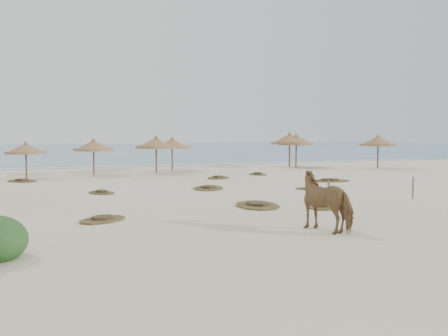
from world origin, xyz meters
The scene contains 23 objects.
ground centered at (0.00, 0.00, 0.00)m, with size 160.00×160.00×0.00m, color beige.
ocean centered at (0.00, 75.00, 0.00)m, with size 200.00×100.00×0.01m, color #2A5C80.
foam_line centered at (0.00, 26.00, 0.00)m, with size 70.00×0.60×0.01m, color silver.
palapa_1 centered at (-7.15, 16.50, 1.91)m, with size 2.67×2.67×2.46m.
palapa_2 centered at (-2.75, 17.37, 2.04)m, with size 3.22×3.22×2.63m.
palapa_3 centered at (1.78, 17.58, 2.18)m, with size 3.31×3.31×2.81m.
palapa_4 centered at (3.62, 19.77, 2.09)m, with size 3.43×3.43×2.70m.
palapa_5 centered at (14.19, 19.81, 2.38)m, with size 4.23×4.23×3.07m.
palapa_6 centered at (14.61, 19.37, 2.29)m, with size 3.93×3.93×2.96m.
palapa_7 centered at (20.29, 15.63, 2.25)m, with size 4.01×4.01×2.89m.
horse centered at (1.33, -5.64, 0.90)m, with size 0.97×2.13×1.80m, color olive.
fence_post_near centered at (3.58, -2.26, 0.58)m, with size 0.09×0.09×1.16m, color brown.
fence_post_far centered at (8.96, -0.87, 0.50)m, with size 0.07×0.07×1.00m, color brown.
scrub_2 centered at (-3.75, 6.38, 0.05)m, with size 1.60×1.96×0.16m.
scrub_3 centered at (1.82, 6.35, 0.05)m, with size 2.44×2.89×0.16m.
scrub_4 centered at (6.84, 3.99, 0.05)m, with size 2.28×2.17×0.16m.
scrub_5 centered at (10.17, 7.50, 0.05)m, with size 2.78×2.08×0.16m.
scrub_6 centered at (-7.43, 14.24, 0.05)m, with size 2.37×2.56×0.16m.
scrub_7 centered at (4.51, 11.93, 0.05)m, with size 2.36×2.56×0.16m.
scrub_9 centered at (1.51, -0.29, 0.05)m, with size 2.25×2.98×0.16m.
scrub_10 centered at (8.13, 13.51, 0.05)m, with size 1.40×1.96×0.16m.
scrub_11 centered at (-4.80, -1.42, 0.05)m, with size 2.22×2.14×0.16m.
scrub_12 centered at (3.79, -1.71, 0.05)m, with size 2.10×2.03×0.16m.
Camera 1 is at (-7.14, -18.40, 2.95)m, focal length 40.00 mm.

